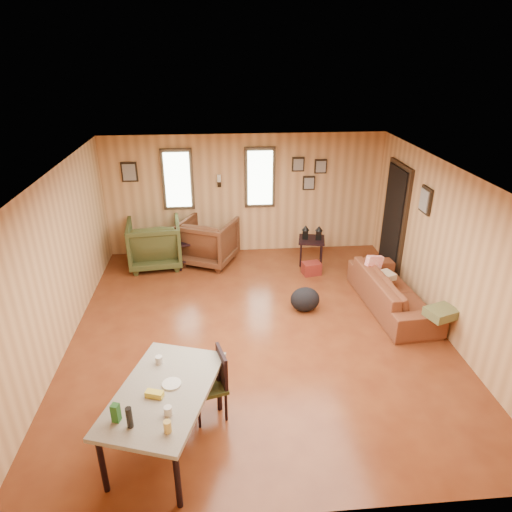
% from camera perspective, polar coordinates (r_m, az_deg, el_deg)
% --- Properties ---
extents(room, '(5.54, 6.04, 2.44)m').
position_cam_1_polar(room, '(6.65, 1.55, 0.81)').
color(room, brown).
rests_on(room, ground).
extents(sofa, '(0.74, 2.08, 0.80)m').
position_cam_1_polar(sofa, '(7.67, 16.84, -3.58)').
color(sofa, brown).
rests_on(sofa, ground).
extents(recliner_brown, '(1.24, 1.21, 0.98)m').
position_cam_1_polar(recliner_brown, '(8.91, -5.98, 2.12)').
color(recliner_brown, '#4F2B17').
rests_on(recliner_brown, ground).
extents(recliner_green, '(1.07, 1.01, 1.00)m').
position_cam_1_polar(recliner_green, '(8.95, -12.57, 1.84)').
color(recliner_green, '#363B1B').
rests_on(recliner_green, ground).
extents(end_table, '(0.62, 0.58, 0.67)m').
position_cam_1_polar(end_table, '(8.87, -8.36, 1.06)').
color(end_table, black).
rests_on(end_table, ground).
extents(side_table, '(0.58, 0.58, 0.79)m').
position_cam_1_polar(side_table, '(8.87, 6.99, 2.28)').
color(side_table, black).
rests_on(side_table, ground).
extents(cooler, '(0.37, 0.30, 0.23)m').
position_cam_1_polar(cooler, '(8.59, 6.94, -1.55)').
color(cooler, maroon).
rests_on(cooler, ground).
extents(backpack, '(0.57, 0.50, 0.41)m').
position_cam_1_polar(backpack, '(7.39, 6.14, -5.41)').
color(backpack, black).
rests_on(backpack, ground).
extents(sofa_pillows, '(0.95, 1.76, 0.36)m').
position_cam_1_polar(sofa_pillows, '(7.39, 18.37, -4.02)').
color(sofa_pillows, brown).
rests_on(sofa_pillows, sofa).
extents(dining_table, '(1.30, 1.68, 0.97)m').
position_cam_1_polar(dining_table, '(4.91, -11.52, -16.82)').
color(dining_table, gray).
rests_on(dining_table, ground).
extents(dining_chair, '(0.47, 0.47, 0.85)m').
position_cam_1_polar(dining_chair, '(5.35, -5.29, -15.20)').
color(dining_chair, '#363B1B').
rests_on(dining_chair, ground).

